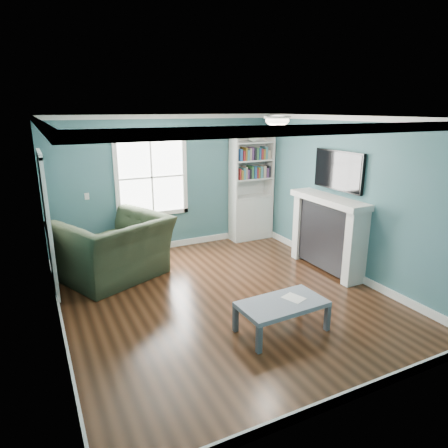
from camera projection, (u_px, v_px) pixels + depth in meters
name	position (u px, v px, depth m)	size (l,w,h in m)	color
floor	(224.00, 298.00, 5.93)	(5.00, 5.00, 0.00)	black
room_walls	(224.00, 193.00, 5.49)	(5.00, 5.00, 5.00)	#37696A
trim	(224.00, 218.00, 5.59)	(4.50, 5.00, 2.60)	white
window	(152.00, 177.00, 7.54)	(1.40, 0.06, 1.50)	white
bookshelf	(251.00, 196.00, 8.41)	(0.90, 0.35, 2.31)	silver
fireplace	(328.00, 234.00, 6.81)	(0.44, 1.58, 1.30)	black
tv	(338.00, 170.00, 6.56)	(0.06, 1.10, 0.65)	black
door	(47.00, 223.00, 5.90)	(0.12, 0.98, 2.17)	silver
ceiling_fixture	(277.00, 120.00, 5.69)	(0.38, 0.38, 0.15)	white
light_switch	(87.00, 196.00, 7.10)	(0.08, 0.01, 0.12)	white
recliner	(114.00, 238.00, 6.45)	(1.57, 1.02, 1.37)	black
coffee_table	(282.00, 306.00, 4.97)	(1.11, 0.64, 0.40)	#434951
paper_sheet	(294.00, 298.00, 5.05)	(0.20, 0.26, 0.00)	white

